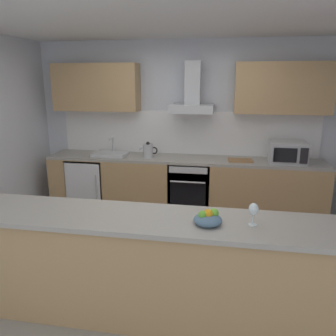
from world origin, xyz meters
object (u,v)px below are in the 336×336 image
refrigerator (90,184)px  microwave (288,152)px  oven (190,187)px  range_hood (193,97)px  fruit_bowl (208,219)px  wine_glass (254,210)px  chopping_board (240,160)px  sink (111,153)px  kettle (148,151)px

refrigerator → microwave: size_ratio=1.70×
oven → range_hood: size_ratio=1.11×
fruit_bowl → range_hood: bearing=99.1°
wine_glass → chopping_board: size_ratio=0.52×
microwave → range_hood: size_ratio=0.69×
refrigerator → oven: bearing=0.1°
microwave → chopping_board: size_ratio=1.47×
refrigerator → sink: (0.36, 0.01, 0.50)m
refrigerator → wine_glass: 3.36m
refrigerator → range_hood: bearing=4.8°
range_hood → wine_glass: range_hood is taller
sink → chopping_board: (1.94, -0.03, -0.02)m
microwave → kettle: (-1.98, -0.01, -0.04)m
kettle → chopping_board: size_ratio=0.85×
oven → sink: (-1.23, 0.01, 0.47)m
kettle → oven: bearing=3.1°
sink → kettle: size_ratio=1.73×
microwave → oven: bearing=178.8°
refrigerator → chopping_board: (2.30, -0.02, 0.49)m
microwave → sink: bearing=179.1°
sink → kettle: (0.60, -0.04, 0.08)m
wine_glass → oven: bearing=107.6°
kettle → microwave: bearing=0.2°
microwave → range_hood: bearing=173.3°
oven → sink: sink is taller
microwave → range_hood: range_hood is taller
microwave → sink: microwave is taller
oven → chopping_board: size_ratio=2.35×
microwave → fruit_bowl: (-0.95, -2.35, -0.06)m
refrigerator → microwave: microwave is taller
refrigerator → sink: sink is taller
range_hood → fruit_bowl: bearing=-80.9°
oven → range_hood: 1.33m
oven → refrigerator: oven is taller
sink → wine_glass: bearing=-50.0°
chopping_board → sink: bearing=179.0°
refrigerator → fruit_bowl: bearing=-50.1°
refrigerator → kettle: 1.12m
microwave → fruit_bowl: microwave is taller
sink → range_hood: bearing=5.5°
refrigerator → chopping_board: chopping_board is taller
microwave → fruit_bowl: size_ratio=2.27×
chopping_board → refrigerator: bearing=179.5°
oven → sink: bearing=179.5°
kettle → sink: bearing=175.7°
range_hood → sink: bearing=-174.5°
sink → fruit_bowl: sink is taller
refrigerator → microwave: (2.94, -0.03, 0.62)m
refrigerator → microwave: bearing=-0.5°
range_hood → kettle: bearing=-165.5°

